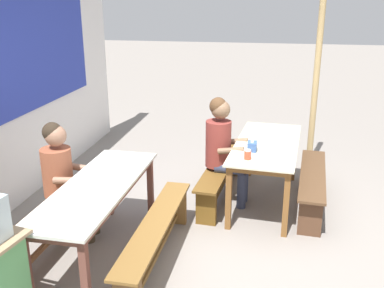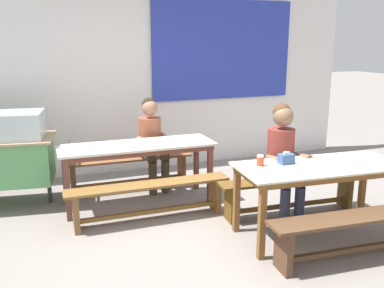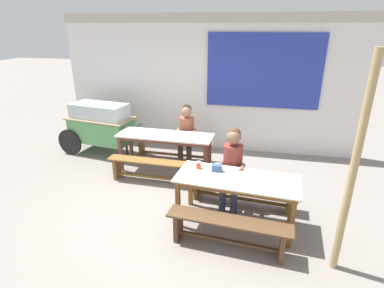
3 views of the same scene
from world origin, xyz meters
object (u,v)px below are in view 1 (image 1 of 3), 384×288
Objects in this scene: condiment_jar at (248,155)px; wooden_support_post at (316,81)px; dining_table_far at (97,193)px; bench_far_front at (156,235)px; bench_near_front at (312,184)px; tissue_box at (252,146)px; dining_table_near at (267,149)px; person_center_facing at (64,173)px; person_right_near_table at (223,144)px; bench_near_back at (220,174)px; bench_far_back at (47,224)px.

wooden_support_post is (1.85, -0.80, 0.48)m from condiment_jar.
wooden_support_post is at bearing -37.36° from dining_table_far.
condiment_jar reaches higher than bench_far_front.
tissue_box is at bearing 110.22° from bench_near_front.
bench_near_front is at bearing -94.76° from dining_table_near.
person_center_facing reaches higher than dining_table_near.
person_center_facing is at bearing 133.44° from wooden_support_post.
person_right_near_table is at bearing 140.89° from wooden_support_post.
condiment_jar is at bearing -71.07° from person_center_facing.
condiment_jar is at bearing -39.14° from bench_far_front.
bench_near_back is 11.86× the size of tissue_box.
bench_far_back is 3.99m from wooden_support_post.
wooden_support_post is at bearing -43.83° from bench_near_back.
tissue_box is 1.81m from wooden_support_post.
bench_near_front is (1.47, -2.62, 0.01)m from bench_far_back.
person_center_facing is 1.91m from condiment_jar.
tissue_box reaches higher than bench_near_back.
person_right_near_table is 0.51× the size of wooden_support_post.
wooden_support_post reaches higher than bench_near_back.
person_center_facing is at bearing -13.17° from bench_far_back.
bench_far_front is 17.12× the size of condiment_jar.
dining_table_near is 1.08× the size of bench_near_front.
dining_table_far reaches higher than bench_far_back.
dining_table_near is at bearing -27.39° from tissue_box.
wooden_support_post is at bearing -44.01° from bench_far_back.
bench_far_back and bench_near_front have the same top height.
dining_table_near is at bearing -94.76° from bench_near_back.
bench_near_front is at bearing -45.43° from bench_far_front.
person_right_near_table is (-0.16, -0.05, 0.45)m from bench_near_back.
person_center_facing is 0.95× the size of person_right_near_table.
condiment_jar is at bearing 156.55° from wooden_support_post.
dining_table_near is 1.42× the size of person_center_facing.
bench_far_front and bench_near_front have the same top height.
person_right_near_table is 1.85m from wooden_support_post.
dining_table_near is 1.01× the size of bench_near_back.
person_right_near_table reaches higher than bench_far_back.
wooden_support_post reaches higher than person_right_near_table.
condiment_jar is (0.94, -0.77, 0.51)m from bench_far_front.
bench_far_back is 1.06× the size of bench_near_front.
person_right_near_table is at bearing -48.16° from bench_far_back.
bench_near_back is 0.90m from condiment_jar.
person_right_near_table is (-0.12, 0.51, 0.07)m from dining_table_near.
bench_near_back is at bearing -14.40° from bench_far_front.
bench_far_back is 0.67× the size of wooden_support_post.
dining_table_near reaches higher than bench_near_front.
dining_table_far is at bearing 131.95° from tissue_box.
wooden_support_post is (2.47, -2.61, 0.58)m from person_center_facing.
bench_far_back is 2.32m from tissue_box.
bench_far_back is 16.13× the size of condiment_jar.
condiment_jar reaches higher than dining_table_near.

